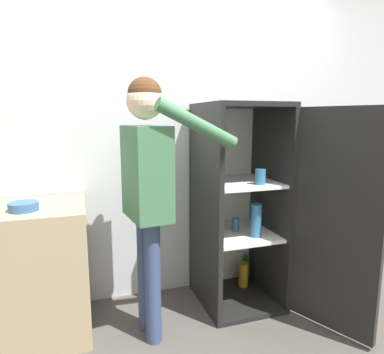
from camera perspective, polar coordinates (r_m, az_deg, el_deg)
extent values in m
cube|color=silver|center=(2.81, -1.48, 6.31)|extent=(7.00, 0.06, 2.55)
cube|color=black|center=(2.95, 7.33, -19.25)|extent=(0.58, 0.64, 0.04)
cube|color=black|center=(2.58, 8.08, 11.74)|extent=(0.58, 0.64, 0.04)
cube|color=white|center=(2.93, 5.11, -3.42)|extent=(0.58, 0.03, 1.48)
cube|color=black|center=(2.56, 2.14, -5.34)|extent=(0.04, 0.64, 1.48)
cube|color=black|center=(2.79, 12.77, -4.29)|extent=(0.03, 0.64, 1.48)
cube|color=white|center=(2.73, 7.58, -9.24)|extent=(0.51, 0.57, 0.02)
cube|color=white|center=(2.62, 7.78, -0.87)|extent=(0.51, 0.57, 0.02)
cube|color=black|center=(2.43, 23.00, -6.94)|extent=(0.27, 0.55, 1.48)
cylinder|color=maroon|center=(3.02, 4.42, -16.26)|extent=(0.07, 0.07, 0.17)
cylinder|color=teal|center=(2.60, 10.61, -7.16)|extent=(0.08, 0.08, 0.25)
cylinder|color=teal|center=(2.72, 7.25, -7.86)|extent=(0.06, 0.06, 0.10)
cylinder|color=#1E5123|center=(3.15, 9.13, -14.72)|extent=(0.05, 0.05, 0.22)
cylinder|color=#B78C1E|center=(3.04, 8.53, -15.80)|extent=(0.08, 0.08, 0.20)
cylinder|color=teal|center=(2.49, 11.32, 0.01)|extent=(0.07, 0.07, 0.11)
cylinder|color=#384770|center=(2.43, -7.83, -15.48)|extent=(0.10, 0.10, 0.82)
cylinder|color=#384770|center=(2.30, -6.53, -17.08)|extent=(0.10, 0.10, 0.82)
cube|color=#3F724C|center=(2.15, -7.60, 0.74)|extent=(0.27, 0.42, 0.58)
sphere|color=beige|center=(2.13, -7.87, 12.44)|extent=(0.23, 0.23, 0.23)
sphere|color=#4C2D19|center=(2.13, -7.90, 13.50)|extent=(0.21, 0.21, 0.21)
cylinder|color=#3F724C|center=(2.37, -9.26, 0.80)|extent=(0.08, 0.08, 0.55)
cylinder|color=#3F724C|center=(2.01, 0.96, 8.74)|extent=(0.53, 0.15, 0.30)
cube|color=tan|center=(2.56, -24.17, -14.17)|extent=(0.63, 0.61, 0.89)
cylinder|color=#335B8E|center=(2.33, -26.28, -4.42)|extent=(0.17, 0.17, 0.05)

